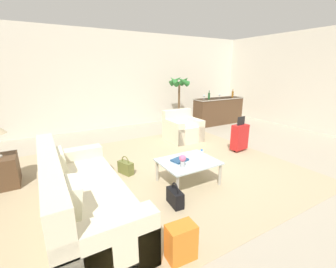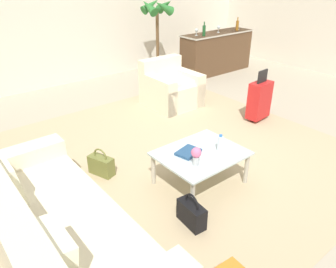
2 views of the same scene
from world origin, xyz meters
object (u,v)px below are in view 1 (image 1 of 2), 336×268
water_bottle (201,155)px  bar_console (218,111)px  wine_bottle_green (209,96)px  backpack_orange (181,242)px  wine_glass_leftmost (204,96)px  suitcase_red (240,137)px  wine_glass_left_of_centre (220,95)px  wine_bottle_amber (233,94)px  handbag_olive (126,167)px  armchair (182,130)px  flower_vase (183,160)px  couch (78,199)px  coffee_table (188,164)px  handbag_black (175,197)px  coffee_table_book (180,160)px  potted_palm (179,101)px  wine_glass_right_of_centre (233,94)px

water_bottle → bar_console: 4.60m
wine_bottle_green → backpack_orange: 5.88m
wine_glass_leftmost → wine_bottle_green: (0.10, -0.13, 0.01)m
suitcase_red → wine_glass_left_of_centre: bearing=57.8°
wine_glass_left_of_centre → wine_bottle_green: 0.57m
wine_bottle_amber → handbag_olive: size_ratio=0.84×
handbag_olive → backpack_orange: backpack_orange is taller
armchair → wine_glass_leftmost: (1.54, 0.96, 0.75)m
wine_glass_leftmost → wine_bottle_green: size_ratio=0.51×
water_bottle → flower_vase: 0.42m
couch → wine_glass_left_of_centre: bearing=31.0°
bar_console → wine_glass_left_of_centre: size_ratio=12.36×
wine_glass_leftmost → handbag_olive: bearing=-148.5°
coffee_table → wine_bottle_amber: size_ratio=3.18×
armchair → bar_console: bearing=23.0°
wine_glass_left_of_centre → backpack_orange: 6.33m
couch → wine_glass_left_of_centre: 6.23m
suitcase_red → backpack_orange: 3.60m
wine_glass_left_of_centre → suitcase_red: 2.90m
handbag_black → handbag_olive: bearing=101.1°
coffee_table_book → potted_palm: (2.32, 3.62, 0.42)m
handbag_olive → handbag_black: (0.26, -1.34, 0.00)m
water_bottle → wine_glass_right_of_centre: bearing=38.7°
armchair → wine_bottle_amber: 2.96m
couch → suitcase_red: bearing=11.9°
coffee_table_book → wine_glass_leftmost: (2.97, 3.05, 0.61)m
wine_glass_leftmost → handbag_black: bearing=-133.4°
water_bottle → suitcase_red: 1.98m
wine_glass_leftmost → wine_bottle_amber: bearing=-6.4°
water_bottle → bar_console: size_ratio=0.11×
flower_vase → wine_bottle_green: (3.16, 3.14, 0.51)m
wine_glass_right_of_centre → handbag_black: size_ratio=0.43×
flower_vase → handbag_olive: flower_vase is taller
bar_console → potted_palm: size_ratio=1.10×
armchair → wine_bottle_amber: (2.74, 0.83, 0.76)m
handbag_olive → potted_palm: 4.18m
couch → water_bottle: couch is taller
coffee_table_book → wine_bottle_green: wine_bottle_green is taller
couch → wine_bottle_green: 5.71m
wine_glass_right_of_centre → potted_palm: size_ratio=0.09×
handbag_olive → handbag_black: 1.37m
bar_console → suitcase_red: 2.83m
armchair → bar_console: 2.40m
flower_vase → handbag_olive: size_ratio=0.57×
flower_vase → backpack_orange: flower_vase is taller
bar_console → potted_palm: (-1.30, 0.60, 0.37)m
handbag_olive → flower_vase: bearing=-60.5°
wine_glass_left_of_centre → flower_vase: bearing=-139.0°
water_bottle → wine_bottle_green: (2.74, 3.09, 0.54)m
wine_glass_left_of_centre → backpack_orange: size_ratio=0.39×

